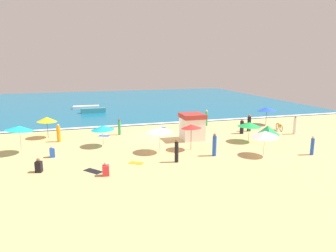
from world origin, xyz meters
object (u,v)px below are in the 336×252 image
object	(u,v)px
beachgoer_4	(59,133)
beachgoer_7	(52,152)
beach_umbrella_5	(267,109)
beachgoer_1	(249,123)
beach_umbrella_3	(103,128)
beach_umbrella_7	(265,134)
beach_umbrella_1	(19,128)
beachgoer_6	(295,126)
small_boat_0	(93,110)
beachgoer_5	(214,145)
beachgoer_8	(206,118)
beach_umbrella_0	(249,124)
beach_umbrella_2	(47,119)
beachgoer_0	(177,151)
small_boat_1	(86,107)
beachgoer_2	(119,127)
beachgoer_9	(312,146)
beach_umbrella_4	(160,130)
beachgoer_11	(39,166)
beach_tent	(268,130)
lifeguard_cabana	(192,126)
beach_umbrella_6	(191,126)
parked_bicycle	(279,127)
beachgoer_10	(242,127)
beachgoer_3	(106,170)

from	to	relation	value
beachgoer_4	beachgoer_7	distance (m)	5.04
beach_umbrella_5	beachgoer_1	bearing A→B (deg)	-146.29
beach_umbrella_3	beach_umbrella_7	xyz separation A→B (m)	(12.14, -6.60, 0.10)
beachgoer_1	beach_umbrella_1	bearing A→B (deg)	-175.03
beachgoer_6	small_boat_0	world-z (taller)	beachgoer_6
beachgoer_5	beachgoer_8	size ratio (longest dim) A/B	0.97
beach_umbrella_0	beach_umbrella_2	world-z (taller)	beach_umbrella_2
beach_umbrella_2	beachgoer_0	size ratio (longest dim) A/B	1.22
beachgoer_1	small_boat_1	xyz separation A→B (m)	(-16.29, 21.46, -0.53)
beachgoer_2	beachgoer_9	world-z (taller)	beachgoer_2
beach_umbrella_0	beachgoer_1	size ratio (longest dim) A/B	1.41
beach_umbrella_0	beach_umbrella_4	bearing A→B (deg)	-173.54
beach_umbrella_0	beachgoer_4	bearing A→B (deg)	163.45
beachgoer_11	beachgoer_7	bearing A→B (deg)	78.44
beach_tent	beachgoer_11	world-z (taller)	beach_tent
beachgoer_4	beachgoer_6	bearing A→B (deg)	-9.13
lifeguard_cabana	beach_umbrella_4	distance (m)	5.33
beachgoer_4	beach_umbrella_6	bearing A→B (deg)	-29.05
lifeguard_cabana	beachgoer_11	size ratio (longest dim) A/B	2.56
beach_umbrella_1	parked_bicycle	distance (m)	25.98
beachgoer_9	beachgoer_10	distance (m)	8.56
lifeguard_cabana	beachgoer_0	xyz separation A→B (m)	(-3.63, -6.16, -0.47)
lifeguard_cabana	beachgoer_8	bearing A→B (deg)	54.74
beachgoer_4	beach_umbrella_4	bearing A→B (deg)	-36.77
beach_umbrella_2	beachgoer_8	bearing A→B (deg)	2.88
beach_umbrella_7	parked_bicycle	bearing A→B (deg)	47.43
beach_tent	beach_umbrella_1	bearing A→B (deg)	179.24
beach_tent	beachgoer_9	distance (m)	7.01
beachgoer_0	beachgoer_7	bearing A→B (deg)	156.19
small_boat_0	small_boat_1	size ratio (longest dim) A/B	0.86
beach_umbrella_0	beach_umbrella_3	bearing A→B (deg)	170.36
beach_umbrella_6	beachgoer_6	bearing A→B (deg)	10.62
beachgoer_1	beachgoer_5	xyz separation A→B (m)	(-7.48, -7.18, 0.01)
beach_umbrella_6	beachgoer_5	size ratio (longest dim) A/B	1.34
beach_umbrella_5	beachgoer_7	bearing A→B (deg)	-164.90
beach_umbrella_3	beachgoer_11	bearing A→B (deg)	-131.47
beach_umbrella_1	small_boat_1	distance (m)	24.29
beach_umbrella_1	beachgoer_7	bearing A→B (deg)	-36.98
beach_umbrella_7	lifeguard_cabana	bearing A→B (deg)	118.89
beach_umbrella_3	beachgoer_3	distance (m)	7.64
beach_umbrella_3	small_boat_0	bearing A→B (deg)	89.05
lifeguard_cabana	beach_umbrella_1	size ratio (longest dim) A/B	0.91
beachgoer_7	beachgoer_11	xyz separation A→B (m)	(-0.68, -3.34, 0.03)
beach_umbrella_3	beachgoer_0	distance (m)	7.90
beachgoer_4	beachgoer_7	size ratio (longest dim) A/B	1.84
beachgoer_4	lifeguard_cabana	bearing A→B (deg)	-12.97
beachgoer_10	small_boat_0	size ratio (longest dim) A/B	0.45
beach_tent	beachgoer_6	world-z (taller)	beachgoer_6
lifeguard_cabana	beachgoer_8	size ratio (longest dim) A/B	1.34
beach_umbrella_2	beach_umbrella_7	xyz separation A→B (m)	(17.09, -11.37, -0.08)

